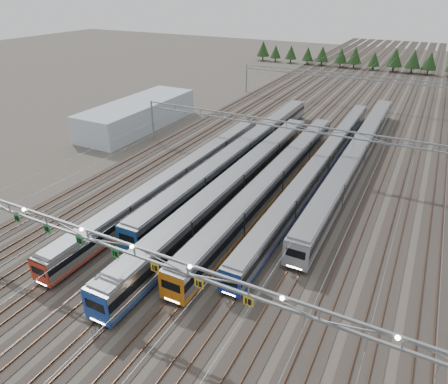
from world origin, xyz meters
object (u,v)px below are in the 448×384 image
at_px(train_a, 180,177).
at_px(train_b, 242,152).
at_px(train_c, 234,185).
at_px(train_d, 274,180).
at_px(gantry_mid, 286,130).
at_px(west_shed, 138,114).
at_px(train_f, 356,155).
at_px(train_e, 321,164).
at_px(gantry_near, 133,253).
at_px(gantry_far, 345,79).

bearing_deg(train_a, train_b, 70.95).
relative_size(train_c, train_d, 1.04).
height_order(train_a, gantry_mid, gantry_mid).
height_order(train_b, west_shed, west_shed).
bearing_deg(train_c, train_f, 56.01).
height_order(train_f, west_shed, west_shed).
distance_m(train_d, train_e, 10.90).
xyz_separation_m(gantry_near, west_shed, (-35.70, 45.21, -4.29)).
distance_m(train_f, gantry_near, 46.69).
bearing_deg(train_a, train_e, 39.91).
bearing_deg(train_b, train_e, 8.53).
height_order(train_d, gantry_far, gantry_far).
bearing_deg(gantry_mid, gantry_near, -90.07).
xyz_separation_m(train_d, gantry_far, (-2.25, 55.78, 4.21)).
bearing_deg(train_e, gantry_mid, 172.80).
bearing_deg(train_a, gantry_near, -65.17).
height_order(train_c, gantry_near, gantry_near).
xyz_separation_m(train_c, train_e, (9.00, 14.25, -0.35)).
xyz_separation_m(train_c, train_f, (13.50, 20.02, -0.06)).
xyz_separation_m(train_e, train_f, (4.50, 5.77, 0.29)).
bearing_deg(train_c, gantry_far, 87.86).
xyz_separation_m(train_a, train_d, (13.50, 5.13, 0.23)).
bearing_deg(train_e, gantry_near, -99.82).
height_order(train_d, gantry_near, gantry_near).
relative_size(gantry_near, gantry_mid, 1.00).
height_order(gantry_near, gantry_far, gantry_near).
distance_m(train_a, train_f, 30.66).
bearing_deg(train_c, train_e, 57.72).
distance_m(train_b, gantry_mid, 8.45).
bearing_deg(west_shed, gantry_far, 48.15).
xyz_separation_m(train_f, west_shed, (-46.99, 0.17, 0.59)).
relative_size(train_f, west_shed, 2.17).
distance_m(train_a, gantry_near, 27.17).
bearing_deg(train_a, train_c, 5.13).
distance_m(train_a, train_c, 9.04).
relative_size(gantry_mid, west_shed, 1.88).
distance_m(train_c, gantry_far, 60.28).
xyz_separation_m(train_d, gantry_mid, (-2.25, 10.78, 4.21)).
distance_m(train_c, train_f, 24.15).
xyz_separation_m(gantry_mid, gantry_far, (0.00, 45.00, 0.00)).
bearing_deg(west_shed, train_a, -40.61).
bearing_deg(gantry_far, train_a, -100.47).
bearing_deg(train_c, train_b, 110.21).
xyz_separation_m(train_e, west_shed, (-42.49, 5.95, 0.88)).
bearing_deg(train_b, west_shed, 164.63).
distance_m(train_e, gantry_far, 46.56).
xyz_separation_m(train_d, west_shed, (-37.99, 15.88, 0.62)).
xyz_separation_m(train_b, train_c, (4.50, -12.22, 0.07)).
relative_size(train_e, gantry_mid, 1.20).
relative_size(train_b, gantry_mid, 1.10).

